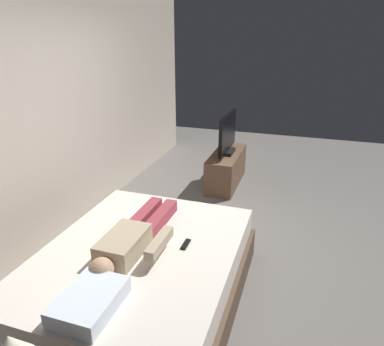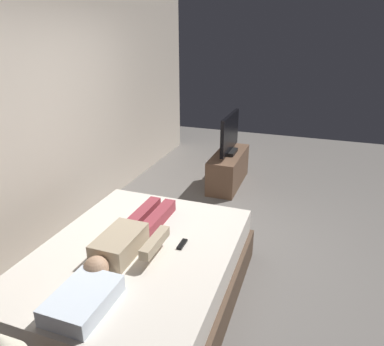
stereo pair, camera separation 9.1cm
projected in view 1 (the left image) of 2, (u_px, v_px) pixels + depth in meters
The scene contains 8 objects.
ground_plane at pixel (218, 257), 3.71m from camera, with size 10.00×10.00×0.00m, color slate.
back_wall at pixel (72, 106), 4.08m from camera, with size 6.40×0.10×2.80m, color beige.
bed at pixel (141, 277), 3.00m from camera, with size 2.04×1.61×0.54m.
pillow at pixel (90, 301), 2.26m from camera, with size 0.48×0.34×0.12m, color white.
person at pixel (133, 238), 2.91m from camera, with size 1.26×0.46×0.18m.
remote at pixel (186, 244), 2.95m from camera, with size 0.15×0.04×0.02m, color black.
tv_stand at pixel (226, 169), 5.41m from camera, with size 1.10×0.40×0.50m, color brown.
tv at pixel (227, 135), 5.21m from camera, with size 0.88×0.20×0.59m.
Camera 1 is at (-3.04, -0.72, 2.20)m, focal length 33.18 mm.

